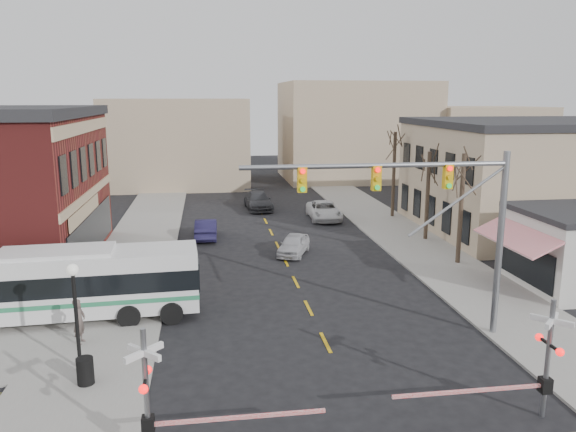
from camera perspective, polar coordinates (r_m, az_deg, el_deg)
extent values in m
plane|color=black|center=(22.56, 4.93, -14.80)|extent=(160.00, 160.00, 0.00)
cube|color=gray|center=(41.13, -14.68, -2.63)|extent=(5.00, 60.00, 0.12)
cube|color=gray|center=(43.27, 11.18, -1.75)|extent=(5.00, 60.00, 0.12)
cube|color=tan|center=(36.78, -19.49, 2.13)|extent=(0.10, 15.00, 0.50)
cube|color=tan|center=(36.35, -19.94, 8.51)|extent=(0.10, 15.00, 0.70)
cube|color=black|center=(37.25, -19.22, -1.66)|extent=(0.08, 13.00, 2.60)
cube|color=tan|center=(48.17, 25.57, 3.46)|extent=(20.00, 15.00, 8.00)
cube|color=#262628|center=(47.82, 26.03, 8.50)|extent=(20.30, 15.30, 0.50)
cube|color=red|center=(31.82, 22.07, -1.91)|extent=(1.68, 6.00, 0.87)
cylinder|color=#382B21|center=(35.70, 17.16, 0.69)|extent=(0.28, 0.28, 6.75)
cylinder|color=#382B21|center=(41.26, 13.98, 2.01)|extent=(0.28, 0.28, 6.30)
cylinder|color=#382B21|center=(48.66, 10.69, 4.17)|extent=(0.28, 0.28, 7.20)
cube|color=silver|center=(27.80, -22.30, -6.33)|extent=(12.67, 3.36, 2.79)
cube|color=black|center=(27.74, -22.33, -5.95)|extent=(12.71, 3.40, 0.94)
cube|color=#287A51|center=(28.00, -22.19, -7.59)|extent=(12.71, 3.40, 0.21)
cylinder|color=black|center=(28.22, -22.08, -8.89)|extent=(1.18, 2.77, 1.05)
cylinder|color=gray|center=(25.37, 20.70, -2.84)|extent=(0.28, 0.28, 8.00)
cylinder|color=gray|center=(22.57, 9.06, 5.09)|extent=(10.95, 0.20, 0.20)
cube|color=gold|center=(23.69, 15.92, 3.88)|extent=(0.35, 0.30, 1.00)
cube|color=gold|center=(22.63, 8.96, 3.83)|extent=(0.35, 0.30, 1.00)
cube|color=gold|center=(21.93, 1.43, 3.72)|extent=(0.35, 0.30, 1.00)
cylinder|color=gray|center=(16.88, -14.18, -17.28)|extent=(0.16, 0.16, 4.00)
cube|color=silver|center=(16.29, -14.42, -13.28)|extent=(1.00, 1.00, 0.18)
cube|color=silver|center=(16.29, -14.42, -13.28)|extent=(1.00, 1.00, 0.18)
sphere|color=#FF0C0C|center=(16.16, -14.48, -16.67)|extent=(0.26, 0.26, 0.26)
sphere|color=#FF0C0C|center=(17.13, -14.09, -14.92)|extent=(0.26, 0.26, 0.26)
cube|color=black|center=(17.33, -14.02, -19.88)|extent=(0.35, 0.35, 0.50)
cube|color=#FF0C0C|center=(17.25, -4.86, -19.71)|extent=(5.00, 0.10, 0.10)
cylinder|color=gray|center=(20.15, 24.89, -13.05)|extent=(0.16, 0.16, 4.00)
cube|color=silver|center=(19.66, 25.22, -9.60)|extent=(1.00, 1.00, 0.18)
cube|color=silver|center=(19.66, 25.22, -9.60)|extent=(1.00, 1.00, 0.18)
sphere|color=#FF0C0C|center=(19.54, 25.91, -12.33)|extent=(0.26, 0.26, 0.26)
sphere|color=#FF0C0C|center=(20.38, 24.16, -11.18)|extent=(0.26, 0.26, 0.26)
cube|color=black|center=(20.53, 24.66, -15.34)|extent=(0.35, 0.35, 0.50)
cube|color=#FF0C0C|center=(19.33, 17.89, -16.56)|extent=(5.00, 0.10, 0.10)
cylinder|color=black|center=(22.55, -20.67, -10.04)|extent=(0.14, 0.14, 3.74)
sphere|color=silver|center=(21.91, -21.06, -5.13)|extent=(0.44, 0.44, 0.44)
cylinder|color=black|center=(21.92, -19.90, -14.58)|extent=(0.60, 0.60, 0.98)
imported|color=#ADADB2|center=(36.93, 0.58, -2.91)|extent=(2.95, 4.22, 1.33)
imported|color=#191638|center=(41.55, -8.33, -1.27)|extent=(1.65, 4.46, 1.46)
imported|color=silver|center=(47.63, 3.68, 0.56)|extent=(2.68, 5.49, 1.50)
imported|color=#37373B|center=(51.93, -3.04, 1.56)|extent=(2.51, 5.55, 1.58)
imported|color=#574A45|center=(25.12, -20.44, -9.98)|extent=(0.59, 0.78, 1.92)
imported|color=#394965|center=(30.30, -19.69, -6.51)|extent=(0.83, 0.93, 1.57)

